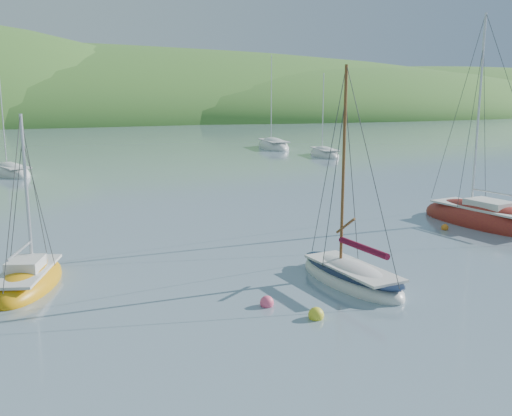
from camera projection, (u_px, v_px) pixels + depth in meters
name	position (u px, v px, depth m)	size (l,w,h in m)	color
ground	(351.00, 330.00, 17.17)	(700.00, 700.00, 0.00)	slate
shoreline_hills	(0.00, 119.00, 168.10)	(690.00, 135.00, 56.00)	#36752C
daysailer_white	(351.00, 277.00, 21.55)	(2.40, 5.74, 8.64)	silver
sloop_red	(486.00, 221.00, 30.98)	(3.64, 8.46, 12.15)	maroon
sailboat_yellow	(28.00, 281.00, 21.14)	(3.69, 5.59, 6.91)	orange
distant_sloop_a	(10.00, 173.00, 50.57)	(4.45, 7.55, 10.18)	silver
distant_sloop_b	(273.00, 147.00, 75.70)	(4.75, 9.68, 13.22)	silver
distant_sloop_d	(324.00, 155.00, 66.18)	(4.00, 7.58, 10.29)	silver
mooring_buoys	(247.00, 284.00, 20.97)	(24.94, 10.64, 0.51)	yellow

